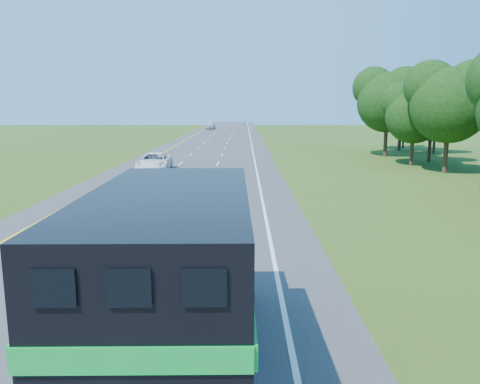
{
  "coord_description": "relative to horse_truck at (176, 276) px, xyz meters",
  "views": [
    {
      "loc": [
        4.42,
        1.53,
        5.48
      ],
      "look_at": [
        4.22,
        23.33,
        1.52
      ],
      "focal_mm": 35.0,
      "sensor_mm": 36.0,
      "label": 1
    }
  ],
  "objects": [
    {
      "name": "far_car",
      "position": [
        -7.23,
        109.81,
        -1.23
      ],
      "size": [
        2.52,
        5.39,
        1.79
      ],
      "primitive_type": "imported",
      "rotation": [
        0.0,
        0.0,
        -0.08
      ],
      "color": "silver",
      "rests_on": "road"
    },
    {
      "name": "white_suv",
      "position": [
        -6.4,
        31.22,
        -1.33
      ],
      "size": [
        2.88,
        5.81,
        1.58
      ],
      "primitive_type": "imported",
      "rotation": [
        0.0,
        0.0,
        0.05
      ],
      "color": "white",
      "rests_on": "road"
    },
    {
      "name": "road",
      "position": [
        -3.06,
        39.61,
        -2.14
      ],
      "size": [
        15.0,
        260.0,
        0.04
      ],
      "primitive_type": "cube",
      "color": "#38383A",
      "rests_on": "ground"
    },
    {
      "name": "horse_truck",
      "position": [
        0.0,
        0.0,
        0.0
      ],
      "size": [
        3.0,
        9.02,
        3.96
      ],
      "rotation": [
        0.0,
        0.0,
        0.02
      ],
      "color": "black",
      "rests_on": "road"
    },
    {
      "name": "lane_markings",
      "position": [
        -3.06,
        39.61,
        -2.12
      ],
      "size": [
        11.15,
        260.0,
        0.01
      ],
      "color": "yellow",
      "rests_on": "road"
    }
  ]
}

